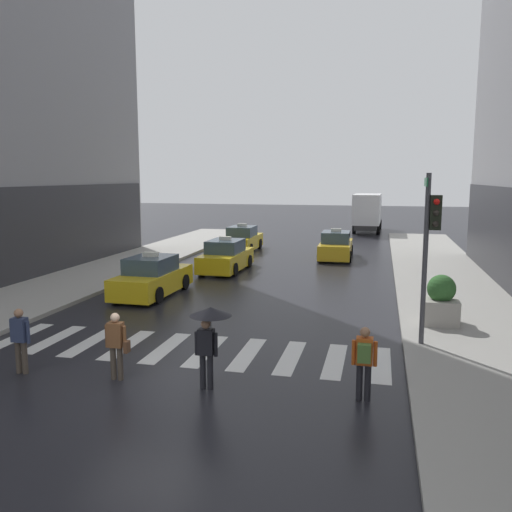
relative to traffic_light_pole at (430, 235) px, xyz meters
The scene contains 13 objects.
ground_plane 8.68m from the traffic_light_pole, 145.14° to the right, with size 160.00×160.00×0.00m, color black.
crosswalk_markings 7.53m from the traffic_light_pole, 166.41° to the right, with size 11.30×2.80×0.01m.
traffic_light_pole is the anchor object (origin of this frame).
taxi_lead 11.69m from the traffic_light_pole, 155.82° to the left, with size 2.01×4.58×1.80m.
taxi_second 14.35m from the traffic_light_pole, 129.89° to the left, with size 2.00×4.57×1.80m.
taxi_third 17.00m from the traffic_light_pole, 103.31° to the left, with size 1.99×4.57×1.80m.
taxi_fourth 21.06m from the traffic_light_pole, 118.95° to the left, with size 1.94×4.55×1.80m.
box_truck 32.25m from the traffic_light_pole, 94.34° to the left, with size 2.43×7.59×3.35m.
pedestrian_with_umbrella 6.77m from the traffic_light_pole, 140.55° to the right, with size 0.96×0.96×1.94m.
pedestrian_with_backpack 4.89m from the traffic_light_pole, 111.54° to the right, with size 0.55×0.43×1.65m.
pedestrian_with_handbag 8.77m from the traffic_light_pole, 150.92° to the right, with size 0.60×0.24×1.65m.
pedestrian_plain_coat 11.04m from the traffic_light_pole, 156.68° to the right, with size 0.55×0.24×1.65m.
planter_near_corner 3.37m from the traffic_light_pole, 74.51° to the left, with size 1.10×1.10×1.60m.
Camera 1 is at (5.25, -10.71, 4.86)m, focal length 37.40 mm.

